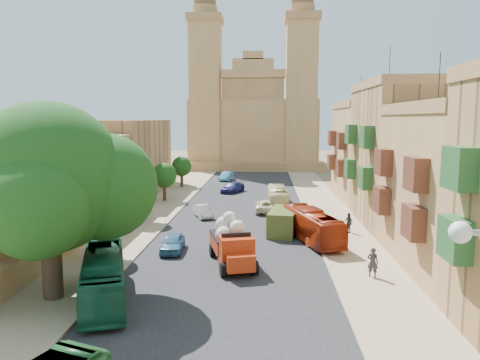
# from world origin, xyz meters

# --- Properties ---
(ground) EXTENTS (260.00, 260.00, 0.00)m
(ground) POSITION_xyz_m (0.00, 0.00, 0.00)
(ground) COLOR brown
(road_surface) EXTENTS (14.00, 140.00, 0.01)m
(road_surface) POSITION_xyz_m (0.00, 30.00, 0.01)
(road_surface) COLOR black
(road_surface) RESTS_ON ground
(sidewalk_east) EXTENTS (5.00, 140.00, 0.01)m
(sidewalk_east) POSITION_xyz_m (9.50, 30.00, 0.01)
(sidewalk_east) COLOR #988163
(sidewalk_east) RESTS_ON ground
(sidewalk_west) EXTENTS (5.00, 140.00, 0.01)m
(sidewalk_west) POSITION_xyz_m (-9.50, 30.00, 0.01)
(sidewalk_west) COLOR #988163
(sidewalk_west) RESTS_ON ground
(kerb_east) EXTENTS (0.25, 140.00, 0.12)m
(kerb_east) POSITION_xyz_m (7.00, 30.00, 0.06)
(kerb_east) COLOR #988163
(kerb_east) RESTS_ON ground
(kerb_west) EXTENTS (0.25, 140.00, 0.12)m
(kerb_west) POSITION_xyz_m (-7.00, 30.00, 0.06)
(kerb_west) COLOR #988163
(kerb_west) RESTS_ON ground
(townhouse_b) EXTENTS (9.00, 14.00, 14.90)m
(townhouse_b) POSITION_xyz_m (15.95, 11.00, 5.66)
(townhouse_b) COLOR #A27849
(townhouse_b) RESTS_ON ground
(townhouse_c) EXTENTS (9.00, 14.00, 17.40)m
(townhouse_c) POSITION_xyz_m (15.95, 25.00, 6.91)
(townhouse_c) COLOR #AD804E
(townhouse_c) RESTS_ON ground
(townhouse_d) EXTENTS (9.00, 14.00, 15.90)m
(townhouse_d) POSITION_xyz_m (15.95, 39.00, 6.16)
(townhouse_d) COLOR #A27849
(townhouse_d) RESTS_ON ground
(west_wall) EXTENTS (1.00, 40.00, 1.80)m
(west_wall) POSITION_xyz_m (-12.50, 20.00, 0.90)
(west_wall) COLOR #A27849
(west_wall) RESTS_ON ground
(west_building_low) EXTENTS (10.00, 28.00, 8.40)m
(west_building_low) POSITION_xyz_m (-18.00, 18.00, 4.20)
(west_building_low) COLOR olive
(west_building_low) RESTS_ON ground
(west_building_mid) EXTENTS (10.00, 22.00, 10.00)m
(west_building_mid) POSITION_xyz_m (-18.00, 44.00, 5.00)
(west_building_mid) COLOR #AD804E
(west_building_mid) RESTS_ON ground
(church) EXTENTS (28.00, 22.50, 36.30)m
(church) POSITION_xyz_m (-0.00, 78.61, 9.52)
(church) COLOR #A27849
(church) RESTS_ON ground
(ficus_tree) EXTENTS (11.21, 10.31, 11.21)m
(ficus_tree) POSITION_xyz_m (-9.40, 4.01, 6.63)
(ficus_tree) COLOR #38281C
(ficus_tree) RESTS_ON ground
(street_tree_a) EXTENTS (3.58, 3.58, 5.50)m
(street_tree_a) POSITION_xyz_m (-10.00, 12.00, 3.69)
(street_tree_a) COLOR #38281C
(street_tree_a) RESTS_ON ground
(street_tree_b) EXTENTS (3.49, 3.49, 5.37)m
(street_tree_b) POSITION_xyz_m (-10.00, 24.00, 3.60)
(street_tree_b) COLOR #38281C
(street_tree_b) RESTS_ON ground
(street_tree_c) EXTENTS (3.10, 3.10, 4.76)m
(street_tree_c) POSITION_xyz_m (-10.00, 36.00, 3.18)
(street_tree_c) COLOR #38281C
(street_tree_c) RESTS_ON ground
(street_tree_d) EXTENTS (3.00, 3.00, 4.61)m
(street_tree_d) POSITION_xyz_m (-10.00, 48.00, 3.08)
(street_tree_d) COLOR #38281C
(street_tree_d) RESTS_ON ground
(red_truck) EXTENTS (3.86, 6.60, 3.65)m
(red_truck) POSITION_xyz_m (0.31, 10.57, 1.60)
(red_truck) COLOR #AC2B0D
(red_truck) RESTS_ON ground
(olive_pickup) EXTENTS (3.04, 5.49, 2.15)m
(olive_pickup) POSITION_xyz_m (4.20, 20.00, 1.05)
(olive_pickup) COLOR #48541F
(olive_pickup) RESTS_ON ground
(bus_green_north) EXTENTS (5.07, 9.69, 2.64)m
(bus_green_north) POSITION_xyz_m (-6.50, 3.89, 1.32)
(bus_green_north) COLOR #114C32
(bus_green_north) RESTS_ON ground
(bus_red_east) EXTENTS (4.70, 9.64, 2.62)m
(bus_red_east) POSITION_xyz_m (6.50, 17.51, 1.31)
(bus_red_east) COLOR #96270C
(bus_red_east) RESTS_ON ground
(bus_cream_east) EXTENTS (2.26, 8.71, 2.41)m
(bus_cream_east) POSITION_xyz_m (4.00, 32.13, 1.21)
(bus_cream_east) COLOR beige
(bus_cream_east) RESTS_ON ground
(car_blue_a) EXTENTS (1.81, 4.11, 1.38)m
(car_blue_a) POSITION_xyz_m (-4.52, 13.66, 0.69)
(car_blue_a) COLOR teal
(car_blue_a) RESTS_ON ground
(car_white_a) EXTENTS (2.70, 4.11, 1.28)m
(car_white_a) POSITION_xyz_m (-3.87, 26.39, 0.64)
(car_white_a) COLOR beige
(car_white_a) RESTS_ON ground
(car_cream) EXTENTS (2.29, 4.91, 1.36)m
(car_cream) POSITION_xyz_m (2.68, 29.53, 0.68)
(car_cream) COLOR beige
(car_cream) RESTS_ON ground
(car_dkblue) EXTENTS (3.70, 5.05, 1.36)m
(car_dkblue) POSITION_xyz_m (-1.97, 43.10, 0.68)
(car_dkblue) COLOR navy
(car_dkblue) RESTS_ON ground
(car_white_b) EXTENTS (2.71, 4.54, 1.45)m
(car_white_b) POSITION_xyz_m (4.42, 37.93, 0.72)
(car_white_b) COLOR white
(car_white_b) RESTS_ON ground
(car_blue_b) EXTENTS (2.22, 4.57, 1.44)m
(car_blue_b) POSITION_xyz_m (-3.92, 55.68, 0.72)
(car_blue_b) COLOR #3E8DC3
(car_blue_b) RESTS_ON ground
(pedestrian_a) EXTENTS (0.84, 0.71, 1.96)m
(pedestrian_a) POSITION_xyz_m (9.56, 8.57, 0.98)
(pedestrian_a) COLOR #2B262F
(pedestrian_a) RESTS_ON ground
(pedestrian_c) EXTENTS (0.85, 1.16, 1.83)m
(pedestrian_c) POSITION_xyz_m (10.10, 20.51, 0.91)
(pedestrian_c) COLOR #3B3B3F
(pedestrian_c) RESTS_ON ground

